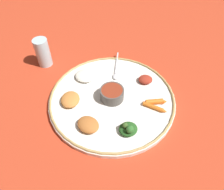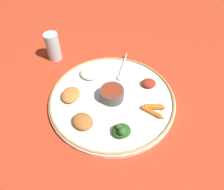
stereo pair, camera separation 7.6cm
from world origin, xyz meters
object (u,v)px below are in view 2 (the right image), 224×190
object	(u,v)px
spoon	(121,70)
carrot_outer	(155,107)
greens_pile	(121,131)
drinking_glass	(53,48)
center_bowl	(112,94)
carrot_near_spoon	(153,112)

from	to	relation	value
spoon	carrot_outer	distance (m)	0.22
greens_pile	drinking_glass	xyz separation A→B (m)	(0.37, -0.29, 0.02)
greens_pile	carrot_outer	distance (m)	0.15
carrot_outer	center_bowl	bearing A→B (deg)	-1.51
spoon	carrot_near_spoon	bearing A→B (deg)	131.81
spoon	greens_pile	distance (m)	0.28
center_bowl	spoon	world-z (taller)	center_bowl
center_bowl	greens_pile	xyz separation A→B (m)	(-0.07, 0.13, -0.01)
spoon	carrot_near_spoon	world-z (taller)	carrot_near_spoon
spoon	drinking_glass	bearing A→B (deg)	-4.02
center_bowl	carrot_outer	distance (m)	0.15
center_bowl	drinking_glass	xyz separation A→B (m)	(0.30, -0.16, 0.01)
carrot_near_spoon	greens_pile	bearing A→B (deg)	51.47
center_bowl	carrot_near_spoon	world-z (taller)	center_bowl
drinking_glass	greens_pile	bearing A→B (deg)	141.48
greens_pile	carrot_outer	xyz separation A→B (m)	(-0.09, -0.13, -0.01)
center_bowl	spoon	distance (m)	0.14
center_bowl	carrot_outer	bearing A→B (deg)	178.49
greens_pile	carrot_outer	size ratio (longest dim) A/B	0.99
spoon	carrot_outer	bearing A→B (deg)	137.10
carrot_near_spoon	drinking_glass	bearing A→B (deg)	-23.19
carrot_near_spoon	center_bowl	bearing A→B (deg)	-11.08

